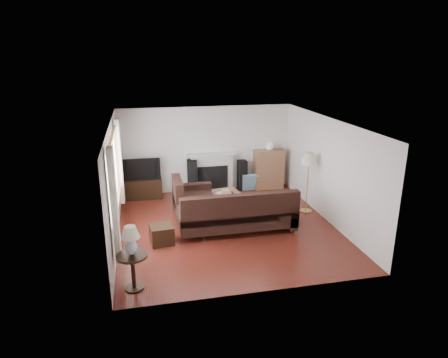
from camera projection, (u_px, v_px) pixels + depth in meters
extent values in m
cube|color=#591D13|center=(227.00, 227.00, 9.48)|extent=(5.10, 5.60, 0.04)
cube|color=white|center=(227.00, 122.00, 8.71)|extent=(5.10, 5.60, 0.04)
cube|color=white|center=(206.00, 149.00, 11.66)|extent=(5.00, 0.04, 2.50)
cube|color=white|center=(263.00, 226.00, 6.54)|extent=(5.00, 0.04, 2.50)
cube|color=white|center=(114.00, 184.00, 8.59)|extent=(0.04, 5.50, 2.50)
cube|color=white|center=(328.00, 170.00, 9.60)|extent=(0.04, 5.50, 2.50)
cube|color=brown|center=(115.00, 173.00, 8.32)|extent=(0.12, 2.74, 1.54)
cube|color=white|center=(114.00, 206.00, 6.96)|extent=(0.10, 0.35, 2.10)
cube|color=white|center=(120.00, 161.00, 9.79)|extent=(0.10, 0.35, 2.10)
cube|color=white|center=(212.00, 172.00, 11.79)|extent=(1.40, 0.26, 1.15)
cube|color=black|center=(142.00, 188.00, 11.30)|extent=(1.12, 0.50, 0.56)
imported|color=black|center=(141.00, 168.00, 11.12)|extent=(1.07, 0.14, 0.62)
cube|color=black|center=(192.00, 177.00, 11.60)|extent=(0.31, 0.36, 1.00)
cube|color=black|center=(242.00, 175.00, 11.92)|extent=(0.26, 0.31, 0.90)
cube|color=#956445|center=(268.00, 169.00, 12.01)|extent=(0.86, 0.41, 1.19)
sphere|color=white|center=(269.00, 146.00, 11.79)|extent=(0.24, 0.24, 0.24)
cube|color=black|center=(236.00, 211.00, 9.20)|extent=(2.91, 2.13, 0.94)
cube|color=#946146|center=(219.00, 199.00, 10.64)|extent=(1.14, 0.72, 0.42)
cube|color=black|center=(162.00, 234.00, 8.63)|extent=(0.53, 0.53, 0.40)
cube|color=#C29243|center=(308.00, 183.00, 10.15)|extent=(0.43, 0.43, 1.58)
cube|color=black|center=(133.00, 272.00, 6.90)|extent=(0.54, 0.54, 0.67)
cube|color=silver|center=(131.00, 241.00, 6.72)|extent=(0.32, 0.32, 0.52)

